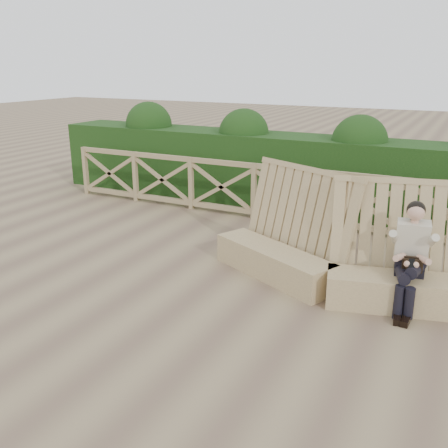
% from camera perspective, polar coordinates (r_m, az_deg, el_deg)
% --- Properties ---
extents(ground, '(60.00, 60.00, 0.00)m').
position_cam_1_polar(ground, '(6.74, -3.23, -7.97)').
color(ground, brown).
rests_on(ground, ground).
extents(bench, '(3.87, 1.53, 1.56)m').
position_cam_1_polar(bench, '(6.90, 13.01, -4.28)').
color(bench, '#917853').
rests_on(bench, ground).
extents(woman, '(0.43, 0.86, 1.36)m').
position_cam_1_polar(woman, '(6.51, 20.57, -3.18)').
color(woman, black).
rests_on(woman, ground).
extents(guardrail, '(10.10, 0.09, 1.10)m').
position_cam_1_polar(guardrail, '(9.55, 7.34, 3.31)').
color(guardrail, olive).
rests_on(guardrail, ground).
extents(hedge, '(12.00, 1.20, 1.50)m').
position_cam_1_polar(hedge, '(10.62, 9.61, 5.78)').
color(hedge, black).
rests_on(hedge, ground).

